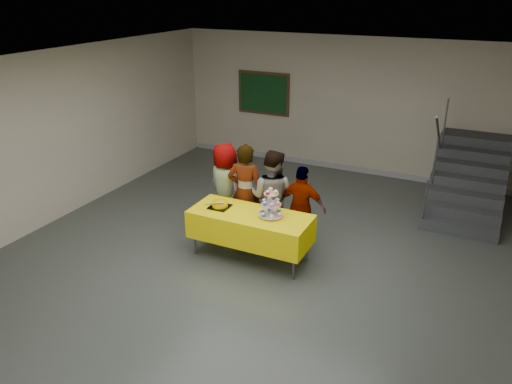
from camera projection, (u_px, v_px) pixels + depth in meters
room_shell at (247, 136)px, 6.65m from camera, size 10.00×10.04×3.02m
bake_table at (250, 226)px, 7.69m from camera, size 1.88×0.78×0.77m
cupcake_stand at (271, 206)px, 7.45m from camera, size 0.38×0.38×0.44m
bear_cake at (220, 204)px, 7.80m from camera, size 0.32×0.36×0.12m
schoolchild_a at (225, 187)px, 8.59m from camera, size 0.88×0.73×1.55m
schoolchild_b at (245, 192)px, 8.25m from camera, size 0.67×0.51×1.65m
schoolchild_c at (272, 197)px, 8.13m from camera, size 0.79×0.63×1.59m
schoolchild_d at (302, 207)px, 8.02m from camera, size 0.82×0.36×1.38m
staircase at (468, 181)px, 9.62m from camera, size 1.30×2.40×2.04m
noticeboard at (264, 93)px, 11.79m from camera, size 1.30×0.05×1.00m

